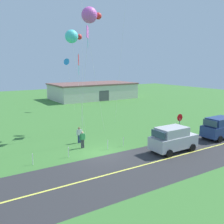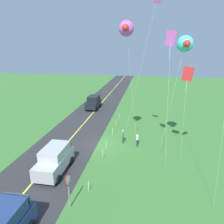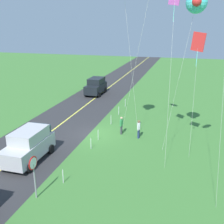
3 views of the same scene
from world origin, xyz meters
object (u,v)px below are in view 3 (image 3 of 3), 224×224
car_parked_west_far (96,86)px  stop_sign (34,169)px  kite_cyan_top (198,44)px  kite_green_far (197,2)px  person_adult_companion (121,125)px  car_suv_foreground (29,145)px  person_adult_near (139,128)px

car_parked_west_far → stop_sign: (23.05, 4.49, 0.65)m
car_parked_west_far → stop_sign: stop_sign is taller
kite_cyan_top → stop_sign: bearing=-46.2°
stop_sign → kite_green_far: kite_green_far is taller
car_parked_west_far → person_adult_companion: bearing=28.0°
car_suv_foreground → kite_cyan_top: kite_cyan_top is taller
car_parked_west_far → person_adult_near: (13.29, 8.46, -0.29)m
car_parked_west_far → person_adult_near: size_ratio=2.75×
car_suv_foreground → car_parked_west_far: size_ratio=1.00×
kite_green_far → stop_sign: bearing=-42.0°
person_adult_near → kite_green_far: kite_green_far is taller
car_suv_foreground → car_parked_west_far: (-19.26, -1.70, 0.00)m
person_adult_near → stop_sign: bearing=129.4°
stop_sign → person_adult_companion: size_ratio=1.60×
stop_sign → person_adult_companion: stop_sign is taller
stop_sign → car_suv_foreground: bearing=-143.7°
person_adult_near → kite_green_far: (1.18, 3.75, 9.74)m
person_adult_companion → kite_green_far: kite_green_far is taller
car_suv_foreground → kite_cyan_top: (-3.94, 10.84, 6.86)m
kite_green_far → kite_cyan_top: kite_green_far is taller
person_adult_near → car_suv_foreground: bearing=103.0°
car_parked_west_far → kite_cyan_top: 20.95m
stop_sign → kite_green_far: (-8.58, 7.72, 8.80)m
car_parked_west_far → stop_sign: size_ratio=1.72×
car_parked_west_far → kite_cyan_top: (15.32, 12.54, 6.86)m
car_suv_foreground → person_adult_companion: size_ratio=2.75×
person_adult_companion → stop_sign: bearing=65.7°
person_adult_companion → kite_cyan_top: (2.47, 5.70, 7.15)m
car_parked_west_far → person_adult_near: 15.76m
kite_green_far → person_adult_companion: bearing=-106.8°
kite_green_far → kite_cyan_top: (0.85, 0.33, -2.59)m
car_suv_foreground → stop_sign: size_ratio=1.72×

